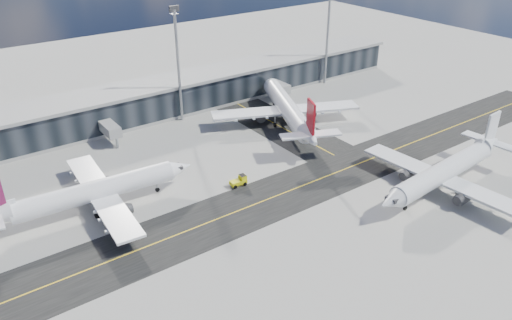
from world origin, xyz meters
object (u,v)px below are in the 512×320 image
at_px(airliner_redtail, 288,109).
at_px(baggage_tug, 240,181).
at_px(airliner_near, 446,171).
at_px(airliner_af, 92,192).
at_px(service_van, 300,119).

relative_size(airliner_redtail, baggage_tug, 12.26).
bearing_deg(baggage_tug, airliner_redtail, 127.34).
bearing_deg(airliner_near, airliner_redtail, 3.33).
distance_m(airliner_af, baggage_tug, 28.09).
bearing_deg(airliner_redtail, airliner_af, -146.08).
bearing_deg(service_van, airliner_near, -111.85).
xyz_separation_m(airliner_af, airliner_near, (58.92, -32.68, 0.07)).
height_order(airliner_redtail, service_van, airliner_redtail).
height_order(airliner_af, airliner_redtail, airliner_redtail).
bearing_deg(airliner_near, airliner_af, 56.84).
bearing_deg(airliner_near, service_van, -2.17).
height_order(airliner_af, baggage_tug, airliner_af).
relative_size(airliner_af, airliner_redtail, 0.91).
bearing_deg(service_van, airliner_redtail, 152.54).
bearing_deg(airliner_af, baggage_tug, 76.77).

